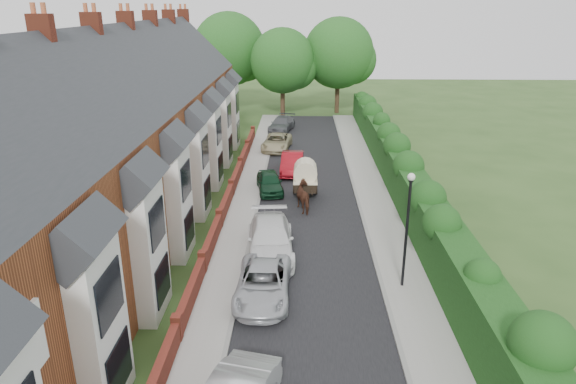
% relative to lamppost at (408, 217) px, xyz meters
% --- Properties ---
extents(ground, '(140.00, 140.00, 0.00)m').
position_rel_lamppost_xyz_m(ground, '(-3.40, -4.00, -3.30)').
color(ground, '#2D4C1E').
rests_on(ground, ground).
extents(road, '(6.00, 58.00, 0.02)m').
position_rel_lamppost_xyz_m(road, '(-3.90, 7.00, -3.29)').
color(road, black).
rests_on(road, ground).
extents(pavement_hedge_side, '(2.20, 58.00, 0.12)m').
position_rel_lamppost_xyz_m(pavement_hedge_side, '(0.20, 7.00, -3.24)').
color(pavement_hedge_side, '#9A9792').
rests_on(pavement_hedge_side, ground).
extents(pavement_house_side, '(1.70, 58.00, 0.12)m').
position_rel_lamppost_xyz_m(pavement_house_side, '(-7.75, 7.00, -3.24)').
color(pavement_house_side, '#9A9792').
rests_on(pavement_house_side, ground).
extents(kerb_hedge_side, '(0.18, 58.00, 0.13)m').
position_rel_lamppost_xyz_m(kerb_hedge_side, '(-0.85, 7.00, -3.23)').
color(kerb_hedge_side, gray).
rests_on(kerb_hedge_side, ground).
extents(kerb_house_side, '(0.18, 58.00, 0.13)m').
position_rel_lamppost_xyz_m(kerb_house_side, '(-6.95, 7.00, -3.23)').
color(kerb_house_side, gray).
rests_on(kerb_house_side, ground).
extents(hedge, '(2.10, 58.00, 2.85)m').
position_rel_lamppost_xyz_m(hedge, '(2.00, 7.00, -1.70)').
color(hedge, '#163611').
rests_on(hedge, ground).
extents(terrace_row, '(9.05, 40.50, 11.50)m').
position_rel_lamppost_xyz_m(terrace_row, '(-14.27, 5.98, 1.18)').
color(terrace_row, '#9C4E27').
rests_on(terrace_row, ground).
extents(garden_wall_row, '(0.35, 40.35, 1.10)m').
position_rel_lamppost_xyz_m(garden_wall_row, '(-8.75, 6.00, -2.84)').
color(garden_wall_row, maroon).
rests_on(garden_wall_row, ground).
extents(lamppost, '(0.32, 0.32, 5.16)m').
position_rel_lamppost_xyz_m(lamppost, '(0.00, 0.00, 0.00)').
color(lamppost, black).
rests_on(lamppost, ground).
extents(tree_far_left, '(7.14, 6.80, 9.29)m').
position_rel_lamppost_xyz_m(tree_far_left, '(-6.05, 36.08, 2.41)').
color(tree_far_left, '#332316').
rests_on(tree_far_left, ground).
extents(tree_far_right, '(7.98, 7.60, 10.31)m').
position_rel_lamppost_xyz_m(tree_far_right, '(-0.01, 38.08, 3.02)').
color(tree_far_right, '#332316').
rests_on(tree_far_right, ground).
extents(tree_far_back, '(8.40, 8.00, 10.82)m').
position_rel_lamppost_xyz_m(tree_far_back, '(-11.99, 39.08, 3.32)').
color(tree_far_back, '#332316').
rests_on(tree_far_back, ground).
extents(car_silver_b, '(2.24, 4.76, 1.31)m').
position_rel_lamppost_xyz_m(car_silver_b, '(-5.89, -0.92, -2.64)').
color(car_silver_b, '#B7BABF').
rests_on(car_silver_b, ground).
extents(car_white, '(2.60, 5.56, 1.57)m').
position_rel_lamppost_xyz_m(car_white, '(-5.82, 3.00, -2.51)').
color(car_white, white).
rests_on(car_white, ground).
extents(car_green, '(2.14, 4.01, 1.30)m').
position_rel_lamppost_xyz_m(car_green, '(-6.39, 11.87, -2.65)').
color(car_green, '#0E311C').
rests_on(car_green, ground).
extents(car_red, '(1.66, 4.43, 1.44)m').
position_rel_lamppost_xyz_m(car_red, '(-5.00, 15.94, -2.58)').
color(car_red, maroon).
rests_on(car_red, ground).
extents(car_beige, '(2.62, 4.86, 1.29)m').
position_rel_lamppost_xyz_m(car_beige, '(-6.40, 22.14, -2.65)').
color(car_beige, tan).
rests_on(car_beige, ground).
extents(car_grey, '(2.80, 4.89, 1.34)m').
position_rel_lamppost_xyz_m(car_grey, '(-6.23, 29.00, -2.63)').
color(car_grey, '#515458').
rests_on(car_grey, ground).
extents(horse, '(1.54, 2.22, 1.71)m').
position_rel_lamppost_xyz_m(horse, '(-4.09, 8.69, -2.44)').
color(horse, '#48271A').
rests_on(horse, ground).
extents(horse_cart, '(1.54, 3.40, 2.45)m').
position_rel_lamppost_xyz_m(horse_cart, '(-4.09, 10.89, -1.90)').
color(horse_cart, black).
rests_on(horse_cart, ground).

